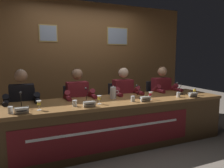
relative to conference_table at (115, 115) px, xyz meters
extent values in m
plane|color=#70665B|center=(0.01, 0.12, -0.51)|extent=(12.00, 12.00, 0.00)
cube|color=brown|center=(0.01, 1.69, 0.79)|extent=(4.99, 0.12, 2.60)
cube|color=tan|center=(-0.77, 1.63, 1.37)|extent=(0.37, 0.02, 0.35)
cube|color=#8C99AD|center=(-0.77, 1.62, 1.37)|extent=(0.33, 0.01, 0.31)
cube|color=tan|center=(0.78, 1.63, 1.37)|extent=(0.52, 0.02, 0.40)
cube|color=#8C99AD|center=(0.78, 1.62, 1.37)|extent=(0.48, 0.01, 0.36)
cube|color=brown|center=(0.01, 0.12, 0.20)|extent=(3.79, 0.88, 0.05)
cube|color=#4C341B|center=(0.01, -0.30, -0.17)|extent=(3.73, 0.04, 0.68)
cube|color=#4C341B|center=(1.85, 0.12, -0.17)|extent=(0.08, 0.80, 0.68)
cube|color=maroon|center=(-0.18, -0.32, -0.17)|extent=(2.59, 0.01, 0.46)
cube|color=white|center=(-0.18, -0.32, -0.09)|extent=(2.20, 0.00, 0.04)
cylinder|color=black|center=(-1.31, 0.66, -0.50)|extent=(0.44, 0.44, 0.02)
cylinder|color=black|center=(-1.31, 0.66, -0.29)|extent=(0.05, 0.05, 0.40)
cube|color=#232328|center=(-1.31, 0.66, -0.08)|extent=(0.44, 0.44, 0.03)
cube|color=#232328|center=(-1.31, 0.86, 0.16)|extent=(0.40, 0.05, 0.44)
cylinder|color=black|center=(-1.41, 0.31, -0.29)|extent=(0.10, 0.10, 0.45)
cylinder|color=black|center=(-1.21, 0.31, -0.29)|extent=(0.10, 0.10, 0.45)
cylinder|color=black|center=(-1.41, 0.46, -0.01)|extent=(0.13, 0.34, 0.13)
cylinder|color=black|center=(-1.21, 0.46, -0.01)|extent=(0.13, 0.34, 0.13)
cube|color=black|center=(-1.31, 0.63, 0.23)|extent=(0.36, 0.20, 0.48)
sphere|color=#8E664C|center=(-1.31, 0.61, 0.60)|extent=(0.19, 0.19, 0.19)
sphere|color=gray|center=(-1.31, 0.62, 0.62)|extent=(0.17, 0.17, 0.17)
cylinder|color=black|center=(-1.52, 0.53, 0.25)|extent=(0.09, 0.30, 0.25)
cylinder|color=black|center=(-1.10, 0.53, 0.25)|extent=(0.09, 0.30, 0.25)
cylinder|color=black|center=(-1.52, 0.37, 0.25)|extent=(0.07, 0.24, 0.07)
cylinder|color=black|center=(-1.10, 0.37, 0.25)|extent=(0.07, 0.24, 0.07)
cube|color=white|center=(-1.30, -0.24, 0.26)|extent=(0.16, 0.03, 0.08)
cube|color=white|center=(-1.30, -0.21, 0.26)|extent=(0.16, 0.03, 0.08)
cube|color=black|center=(-1.30, -0.24, 0.26)|extent=(0.11, 0.01, 0.01)
cylinder|color=white|center=(-1.10, -0.12, 0.22)|extent=(0.06, 0.06, 0.00)
cylinder|color=white|center=(-1.10, -0.12, 0.25)|extent=(0.01, 0.01, 0.05)
cone|color=white|center=(-1.10, -0.12, 0.31)|extent=(0.06, 0.06, 0.06)
cylinder|color=yellow|center=(-1.10, -0.12, 0.31)|extent=(0.04, 0.04, 0.04)
cylinder|color=silver|center=(-1.43, -0.15, 0.26)|extent=(0.06, 0.06, 0.08)
cylinder|color=silver|center=(-1.43, -0.15, 0.25)|extent=(0.05, 0.05, 0.05)
cylinder|color=black|center=(-1.31, -0.01, 0.23)|extent=(0.06, 0.06, 0.02)
cylinder|color=black|center=(-1.31, 0.05, 0.33)|extent=(0.01, 0.13, 0.18)
sphere|color=#2D2D2D|center=(-1.31, 0.11, 0.42)|extent=(0.03, 0.03, 0.03)
cylinder|color=black|center=(-0.43, 0.66, -0.50)|extent=(0.44, 0.44, 0.02)
cylinder|color=black|center=(-0.43, 0.66, -0.29)|extent=(0.05, 0.05, 0.40)
cube|color=#232328|center=(-0.43, 0.66, -0.08)|extent=(0.44, 0.44, 0.03)
cube|color=#232328|center=(-0.43, 0.86, 0.16)|extent=(0.40, 0.05, 0.44)
cylinder|color=black|center=(-0.53, 0.31, -0.29)|extent=(0.10, 0.10, 0.45)
cylinder|color=black|center=(-0.33, 0.31, -0.29)|extent=(0.10, 0.10, 0.45)
cylinder|color=black|center=(-0.53, 0.46, -0.01)|extent=(0.13, 0.34, 0.13)
cylinder|color=black|center=(-0.33, 0.46, -0.01)|extent=(0.13, 0.34, 0.13)
cube|color=maroon|center=(-0.43, 0.63, 0.23)|extent=(0.36, 0.20, 0.48)
sphere|color=#8E664C|center=(-0.43, 0.61, 0.60)|extent=(0.19, 0.19, 0.19)
sphere|color=#331E0F|center=(-0.43, 0.62, 0.62)|extent=(0.17, 0.17, 0.17)
cylinder|color=maroon|center=(-0.64, 0.53, 0.25)|extent=(0.09, 0.30, 0.25)
cylinder|color=maroon|center=(-0.22, 0.53, 0.25)|extent=(0.09, 0.30, 0.25)
cylinder|color=maroon|center=(-0.64, 0.37, 0.25)|extent=(0.07, 0.24, 0.07)
cylinder|color=maroon|center=(-0.22, 0.37, 0.25)|extent=(0.07, 0.24, 0.07)
cube|color=white|center=(-0.46, -0.23, 0.26)|extent=(0.17, 0.03, 0.08)
cube|color=white|center=(-0.46, -0.19, 0.26)|extent=(0.17, 0.03, 0.08)
cube|color=black|center=(-0.46, -0.23, 0.26)|extent=(0.12, 0.01, 0.01)
cylinder|color=white|center=(-0.28, -0.09, 0.22)|extent=(0.06, 0.06, 0.00)
cylinder|color=white|center=(-0.28, -0.09, 0.25)|extent=(0.01, 0.01, 0.05)
cone|color=white|center=(-0.28, -0.09, 0.31)|extent=(0.06, 0.06, 0.06)
cylinder|color=yellow|center=(-0.28, -0.09, 0.31)|extent=(0.04, 0.04, 0.04)
cylinder|color=silver|center=(-0.64, -0.09, 0.26)|extent=(0.06, 0.06, 0.08)
cylinder|color=silver|center=(-0.64, -0.09, 0.25)|extent=(0.05, 0.05, 0.05)
cylinder|color=black|center=(-0.41, 0.03, 0.23)|extent=(0.06, 0.06, 0.02)
cylinder|color=black|center=(-0.41, 0.09, 0.33)|extent=(0.01, 0.13, 0.18)
sphere|color=#2D2D2D|center=(-0.41, 0.15, 0.42)|extent=(0.03, 0.03, 0.03)
cylinder|color=black|center=(0.44, 0.66, -0.50)|extent=(0.44, 0.44, 0.02)
cylinder|color=black|center=(0.44, 0.66, -0.29)|extent=(0.05, 0.05, 0.40)
cube|color=#232328|center=(0.44, 0.66, -0.08)|extent=(0.44, 0.44, 0.03)
cube|color=#232328|center=(0.44, 0.86, 0.16)|extent=(0.40, 0.05, 0.44)
cylinder|color=black|center=(0.34, 0.31, -0.29)|extent=(0.10, 0.10, 0.45)
cylinder|color=black|center=(0.54, 0.31, -0.29)|extent=(0.10, 0.10, 0.45)
cylinder|color=black|center=(0.34, 0.46, -0.01)|extent=(0.13, 0.34, 0.13)
cylinder|color=black|center=(0.54, 0.46, -0.01)|extent=(0.13, 0.34, 0.13)
cube|color=maroon|center=(0.44, 0.63, 0.23)|extent=(0.36, 0.20, 0.48)
sphere|color=beige|center=(0.44, 0.61, 0.60)|extent=(0.19, 0.19, 0.19)
sphere|color=#331E0F|center=(0.44, 0.62, 0.62)|extent=(0.17, 0.17, 0.17)
cylinder|color=maroon|center=(0.23, 0.53, 0.25)|extent=(0.09, 0.30, 0.25)
cylinder|color=maroon|center=(0.65, 0.53, 0.25)|extent=(0.09, 0.30, 0.25)
cylinder|color=maroon|center=(0.23, 0.37, 0.25)|extent=(0.07, 0.24, 0.07)
cylinder|color=maroon|center=(0.65, 0.37, 0.25)|extent=(0.07, 0.24, 0.07)
cube|color=white|center=(0.42, -0.22, 0.26)|extent=(0.16, 0.03, 0.08)
cube|color=white|center=(0.42, -0.19, 0.26)|extent=(0.16, 0.03, 0.08)
cube|color=black|center=(0.42, -0.22, 0.26)|extent=(0.11, 0.01, 0.01)
cylinder|color=white|center=(0.57, -0.11, 0.22)|extent=(0.06, 0.06, 0.00)
cylinder|color=white|center=(0.57, -0.11, 0.25)|extent=(0.01, 0.01, 0.05)
cone|color=white|center=(0.57, -0.11, 0.31)|extent=(0.06, 0.06, 0.06)
cylinder|color=#B21E2D|center=(0.57, -0.11, 0.31)|extent=(0.04, 0.04, 0.04)
cylinder|color=silver|center=(0.24, -0.13, 0.26)|extent=(0.06, 0.06, 0.08)
cylinder|color=silver|center=(0.24, -0.13, 0.25)|extent=(0.05, 0.05, 0.05)
cylinder|color=black|center=(0.45, -0.01, 0.23)|extent=(0.06, 0.06, 0.02)
cylinder|color=black|center=(0.45, 0.06, 0.33)|extent=(0.01, 0.13, 0.18)
sphere|color=#2D2D2D|center=(0.45, 0.12, 0.42)|extent=(0.03, 0.03, 0.03)
cylinder|color=black|center=(1.32, 0.66, -0.50)|extent=(0.44, 0.44, 0.02)
cylinder|color=black|center=(1.32, 0.66, -0.29)|extent=(0.05, 0.05, 0.40)
cube|color=#232328|center=(1.32, 0.66, -0.08)|extent=(0.44, 0.44, 0.03)
cube|color=#232328|center=(1.32, 0.86, 0.16)|extent=(0.40, 0.05, 0.44)
cylinder|color=black|center=(1.22, 0.31, -0.29)|extent=(0.10, 0.10, 0.45)
cylinder|color=black|center=(1.42, 0.31, -0.29)|extent=(0.10, 0.10, 0.45)
cylinder|color=black|center=(1.22, 0.46, -0.01)|extent=(0.13, 0.34, 0.13)
cylinder|color=black|center=(1.42, 0.46, -0.01)|extent=(0.13, 0.34, 0.13)
cube|color=maroon|center=(1.32, 0.63, 0.23)|extent=(0.36, 0.20, 0.48)
sphere|color=tan|center=(1.32, 0.61, 0.60)|extent=(0.19, 0.19, 0.19)
sphere|color=#331E0F|center=(1.32, 0.62, 0.62)|extent=(0.17, 0.17, 0.17)
cylinder|color=maroon|center=(1.11, 0.53, 0.25)|extent=(0.09, 0.30, 0.25)
cylinder|color=maroon|center=(1.53, 0.53, 0.25)|extent=(0.09, 0.30, 0.25)
cylinder|color=maroon|center=(1.11, 0.37, 0.25)|extent=(0.07, 0.24, 0.07)
cylinder|color=maroon|center=(1.53, 0.37, 0.25)|extent=(0.07, 0.24, 0.07)
cube|color=white|center=(1.35, -0.23, 0.26)|extent=(0.16, 0.03, 0.08)
cube|color=white|center=(1.35, -0.20, 0.26)|extent=(0.16, 0.03, 0.08)
cube|color=black|center=(1.35, -0.24, 0.26)|extent=(0.11, 0.01, 0.01)
cylinder|color=white|center=(1.52, -0.08, 0.22)|extent=(0.06, 0.06, 0.00)
cylinder|color=white|center=(1.52, -0.08, 0.25)|extent=(0.01, 0.01, 0.05)
cone|color=white|center=(1.52, -0.08, 0.31)|extent=(0.06, 0.06, 0.06)
cylinder|color=yellow|center=(1.52, -0.08, 0.31)|extent=(0.04, 0.04, 0.04)
cylinder|color=silver|center=(1.11, -0.13, 0.26)|extent=(0.06, 0.06, 0.08)
cylinder|color=silver|center=(1.11, -0.13, 0.25)|extent=(0.05, 0.05, 0.05)
cylinder|color=black|center=(1.32, 0.03, 0.23)|extent=(0.06, 0.06, 0.02)
cylinder|color=black|center=(1.32, 0.09, 0.33)|extent=(0.01, 0.13, 0.18)
sphere|color=#2D2D2D|center=(1.32, 0.16, 0.42)|extent=(0.03, 0.03, 0.03)
cylinder|color=silver|center=(0.06, 0.20, 0.31)|extent=(0.10, 0.10, 0.18)
cylinder|color=silver|center=(0.06, 0.20, 0.41)|extent=(0.09, 0.09, 0.01)
sphere|color=silver|center=(0.06, 0.20, 0.42)|extent=(0.02, 0.02, 0.02)
torus|color=silver|center=(0.12, 0.20, 0.32)|extent=(0.07, 0.01, 0.07)
camera|label=1|loc=(-1.24, -2.82, 0.89)|focal=32.95mm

